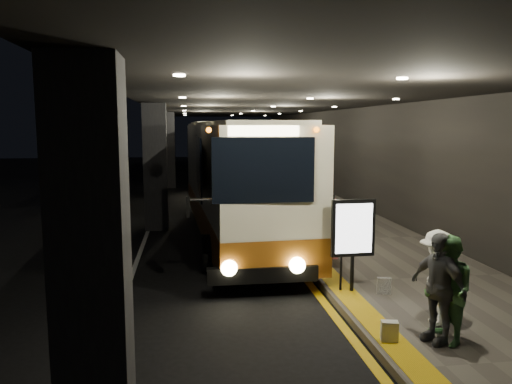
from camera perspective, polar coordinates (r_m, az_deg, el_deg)
ground at (r=14.16m, az=-6.02°, el=-7.31°), size 90.00×90.00×0.00m
lane_line_white at (r=19.08m, az=-11.94°, el=-3.53°), size 0.12×50.00×0.01m
kerb_stripe_yellow at (r=19.23m, az=0.50°, el=-3.28°), size 0.18×50.00×0.01m
sidewalk at (r=19.70m, az=7.43°, el=-2.87°), size 4.50×50.00×0.15m
tactile_strip at (r=19.28m, az=1.98°, el=-2.79°), size 0.50×50.00×0.01m
terminal_wall at (r=20.11m, az=13.81°, el=5.58°), size 0.10×50.00×6.00m
support_columns at (r=17.77m, az=-11.40°, el=2.82°), size 0.80×24.80×4.40m
canopy at (r=18.93m, az=0.98°, el=10.53°), size 9.00×50.00×0.40m
coach_main at (r=15.93m, az=-2.29°, el=0.80°), size 3.02×11.79×3.65m
coach_second at (r=33.24m, az=-5.26°, el=4.42°), size 2.77×11.99×3.75m
coach_third at (r=42.42m, az=-6.18°, el=4.98°), size 2.39×11.42×3.59m
passenger_boarding at (r=13.36m, az=8.81°, el=-4.09°), size 0.44×0.62×1.60m
passenger_waiting_green at (r=8.68m, az=21.10°, el=-10.40°), size 0.55×0.87×1.76m
passenger_waiting_white at (r=9.38m, az=19.98°, el=-9.21°), size 0.81×1.19×1.69m
passenger_waiting_grey at (r=8.67m, az=20.07°, el=-10.20°), size 0.89×1.18×1.81m
bag_polka at (r=10.92m, az=14.42°, el=-10.32°), size 0.30×0.18×0.34m
bag_plain at (r=8.68m, az=15.00°, el=-15.13°), size 0.30×0.22×0.34m
info_sign at (r=10.61m, az=11.05°, el=-4.25°), size 0.93×0.15×1.97m
stanchion_post at (r=10.83m, az=9.68°, el=-8.50°), size 0.05×0.05×1.00m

